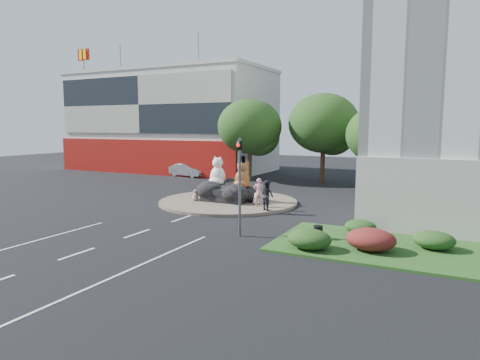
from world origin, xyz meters
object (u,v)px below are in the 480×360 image
object	(u,v)px
kitten_calico	(195,195)
parked_car	(188,170)
cat_tabby	(242,175)
cat_white	(218,172)
pedestrian_pink	(259,192)
litter_bin	(318,232)
kitten_white	(256,198)
pedestrian_dark	(267,195)

from	to	relation	value
kitten_calico	parked_car	size ratio (longest dim) A/B	0.19
cat_tabby	kitten_calico	bearing A→B (deg)	-179.10
cat_white	kitten_calico	distance (m)	2.37
pedestrian_pink	litter_bin	xyz separation A→B (m)	(5.83, -5.85, -0.73)
cat_white	kitten_white	bearing A→B (deg)	-8.93
cat_tabby	cat_white	bearing A→B (deg)	158.19
cat_tabby	pedestrian_dark	xyz separation A→B (m)	(2.91, -2.21, -0.96)
cat_white	pedestrian_dark	bearing A→B (deg)	-22.50
parked_car	kitten_white	bearing A→B (deg)	-125.12
kitten_white	pedestrian_pink	size ratio (longest dim) A/B	0.43
parked_car	litter_bin	bearing A→B (deg)	-126.48
cat_tabby	pedestrian_dark	bearing A→B (deg)	-58.24
cat_tabby	parked_car	world-z (taller)	cat_tabby
cat_tabby	kitten_calico	distance (m)	3.72
kitten_calico	pedestrian_pink	size ratio (longest dim) A/B	0.44
kitten_white	kitten_calico	bearing A→B (deg)	149.56
kitten_calico	litter_bin	xyz separation A→B (m)	(10.94, -5.98, -0.19)
pedestrian_pink	kitten_white	bearing A→B (deg)	-72.25
pedestrian_dark	kitten_white	bearing A→B (deg)	-14.15
kitten_white	pedestrian_pink	bearing A→B (deg)	-93.65
cat_tabby	kitten_white	bearing A→B (deg)	-44.93
litter_bin	cat_white	bearing A→B (deg)	143.41
pedestrian_pink	litter_bin	distance (m)	8.29
kitten_white	parked_car	xyz separation A→B (m)	(-14.23, 12.78, 0.11)
litter_bin	pedestrian_dark	bearing A→B (deg)	134.07
kitten_calico	pedestrian_dark	size ratio (longest dim) A/B	0.44
cat_white	kitten_calico	xyz separation A→B (m)	(-1.14, -1.30, -1.62)
pedestrian_pink	parked_car	bearing A→B (deg)	-59.45
kitten_calico	litter_bin	bearing A→B (deg)	17.02
kitten_calico	kitten_white	distance (m)	4.63
cat_white	kitten_calico	bearing A→B (deg)	-129.30
kitten_calico	cat_white	bearing A→B (deg)	94.39
pedestrian_pink	kitten_calico	bearing A→B (deg)	-18.28
cat_tabby	pedestrian_pink	bearing A→B (deg)	-56.47
pedestrian_pink	litter_bin	size ratio (longest dim) A/B	3.02
cat_white	kitten_white	world-z (taller)	cat_white
kitten_white	parked_car	world-z (taller)	parked_car
cat_white	parked_car	bearing A→B (deg)	133.64
kitten_calico	parked_car	bearing A→B (deg)	171.37
cat_tabby	parked_car	distance (m)	17.70
pedestrian_pink	litter_bin	bearing A→B (deg)	117.98
cat_white	pedestrian_pink	xyz separation A→B (m)	(3.97, -1.42, -1.08)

